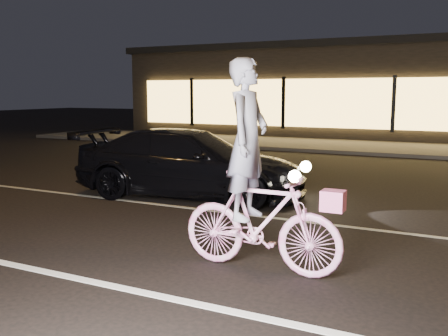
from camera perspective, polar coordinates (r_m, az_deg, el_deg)
The scene contains 7 objects.
ground at distance 6.49m, azimuth 0.11°, elevation -9.79°, with size 90.00×90.00×0.00m, color black.
lane_stripe_near at distance 5.27m, azimuth -7.34°, elevation -14.32°, with size 60.00×0.12×0.01m, color silver.
lane_stripe_far at distance 8.25m, azimuth 6.27°, elevation -5.76°, with size 60.00×0.10×0.01m, color gray.
sidewalk at distance 18.82m, azimuth 17.85°, elevation 2.18°, with size 30.00×4.00×0.12m, color #383533.
storefront at distance 24.64m, azimuth 20.18°, elevation 8.37°, with size 25.40×8.42×4.20m.
cyclist at distance 5.72m, azimuth 3.79°, elevation -3.33°, with size 1.94×0.67×2.44m.
sedan at distance 9.88m, azimuth -3.86°, elevation 0.56°, with size 4.80×2.50×1.33m.
Camera 1 is at (2.71, -5.52, 2.06)m, focal length 40.00 mm.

